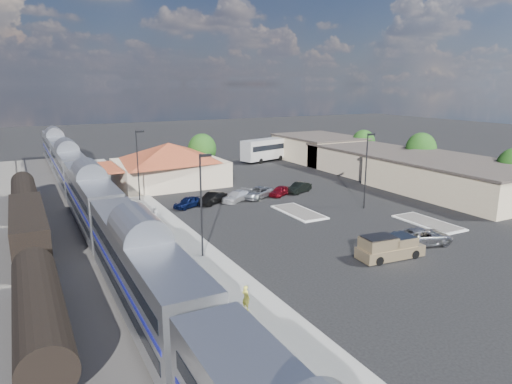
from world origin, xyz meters
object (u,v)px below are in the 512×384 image
station_depot (169,164)px  pickup_truck (390,247)px  coach_bus (271,148)px  suv (423,236)px

station_depot → pickup_truck: station_depot is taller
pickup_truck → coach_bus: coach_bus is taller
station_depot → coach_bus: bearing=26.5°
station_depot → suv: size_ratio=3.21×
pickup_truck → suv: size_ratio=1.05×
suv → coach_bus: size_ratio=0.42×
station_depot → pickup_truck: 38.39m
station_depot → pickup_truck: bearing=-78.3°
station_depot → pickup_truck: size_ratio=3.05×
station_depot → pickup_truck: (7.77, -37.53, -2.17)m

